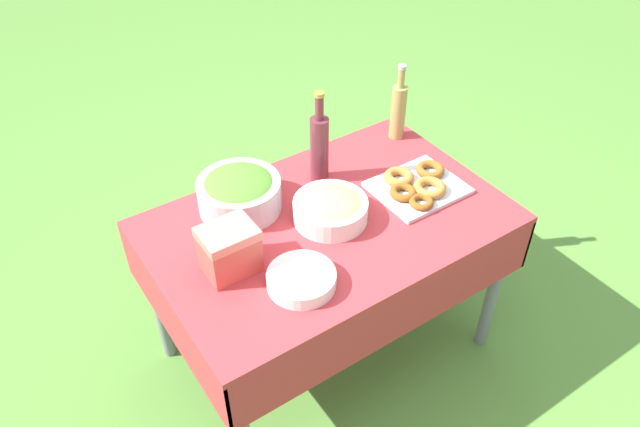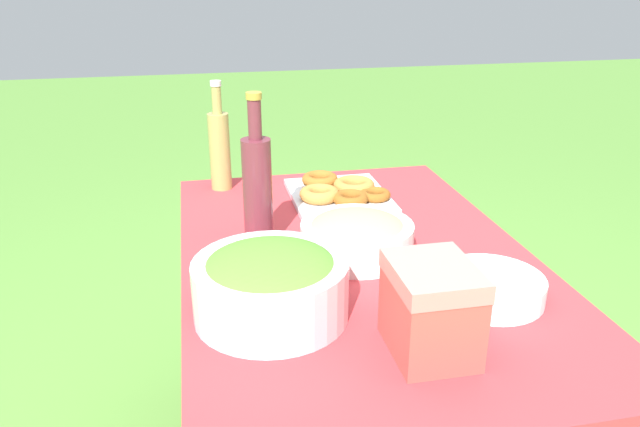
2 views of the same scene
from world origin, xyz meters
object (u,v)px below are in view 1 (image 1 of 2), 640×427
(cooler_box, at_px, (229,249))
(wine_bottle, at_px, (319,147))
(plate_stack, at_px, (301,279))
(olive_oil_bottle, at_px, (398,110))
(salad_bowl, at_px, (239,192))
(pasta_bowl, at_px, (330,208))
(donut_platter, at_px, (417,185))

(cooler_box, bearing_deg, wine_bottle, -154.50)
(wine_bottle, bearing_deg, plate_stack, 50.28)
(plate_stack, height_order, olive_oil_bottle, olive_oil_bottle)
(plate_stack, bearing_deg, cooler_box, -51.80)
(salad_bowl, bearing_deg, pasta_bowl, 135.17)
(donut_platter, distance_m, olive_oil_bottle, 0.38)
(donut_platter, bearing_deg, olive_oil_bottle, -117.06)
(donut_platter, height_order, wine_bottle, wine_bottle)
(pasta_bowl, bearing_deg, donut_platter, 172.65)
(salad_bowl, height_order, cooler_box, cooler_box)
(plate_stack, distance_m, olive_oil_bottle, 0.92)
(olive_oil_bottle, bearing_deg, donut_platter, 62.94)
(donut_platter, relative_size, plate_stack, 1.47)
(pasta_bowl, height_order, olive_oil_bottle, olive_oil_bottle)
(salad_bowl, xyz_separation_m, donut_platter, (-0.59, 0.27, -0.05))
(cooler_box, bearing_deg, olive_oil_bottle, -161.90)
(salad_bowl, xyz_separation_m, cooler_box, (0.17, 0.25, 0.01))
(salad_bowl, height_order, wine_bottle, wine_bottle)
(wine_bottle, relative_size, cooler_box, 2.14)
(donut_platter, height_order, cooler_box, cooler_box)
(salad_bowl, relative_size, olive_oil_bottle, 0.92)
(donut_platter, bearing_deg, salad_bowl, -25.03)
(pasta_bowl, bearing_deg, wine_bottle, -114.83)
(pasta_bowl, bearing_deg, cooler_box, 3.51)
(olive_oil_bottle, xyz_separation_m, wine_bottle, (0.43, 0.06, 0.02))
(salad_bowl, height_order, olive_oil_bottle, olive_oil_bottle)
(plate_stack, relative_size, cooler_box, 1.27)
(plate_stack, xyz_separation_m, olive_oil_bottle, (-0.78, -0.49, 0.10))
(pasta_bowl, distance_m, wine_bottle, 0.25)
(olive_oil_bottle, bearing_deg, wine_bottle, 8.55)
(plate_stack, relative_size, wine_bottle, 0.59)
(olive_oil_bottle, relative_size, cooler_box, 1.87)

